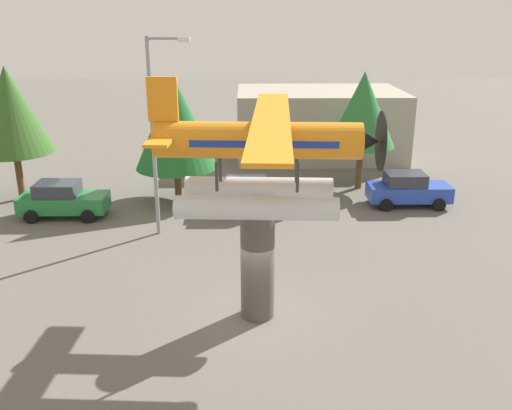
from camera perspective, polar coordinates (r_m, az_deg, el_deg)
The scene contains 11 objects.
ground_plane at distance 18.75m, azimuth 0.15°, elevation -11.28°, with size 140.00×140.00×0.00m, color #605B54.
display_pedestal at distance 17.86m, azimuth 0.16°, elevation -6.05°, with size 1.10×1.10×3.79m, color #4C4742.
floatplane_monument at distance 16.65m, azimuth 0.62°, elevation 5.11°, with size 6.96×10.45×4.00m.
car_near_green at distance 28.62m, azimuth -19.40°, elevation 0.53°, with size 4.20×2.02×1.76m.
car_mid_silver at distance 27.63m, azimuth -0.64°, elevation 1.01°, with size 4.20×2.02×1.76m.
car_far_blue at distance 29.69m, azimuth 15.43°, elevation 1.60°, with size 4.20×2.02×1.76m.
streetlight_primary at distance 24.20m, azimuth -10.25°, elevation 8.10°, with size 1.84×0.28×8.66m.
storefront_building at distance 39.15m, azimuth 6.49°, elevation 8.44°, with size 11.24×7.58×4.54m, color #9E9384.
tree_west at distance 31.38m, azimuth -24.11°, elevation 8.93°, with size 4.03×4.03×7.05m.
tree_east at distance 29.01m, azimuth -8.38°, elevation 8.43°, with size 4.30×4.30×6.58m.
tree_center_back at distance 31.27m, azimuth 11.01°, elevation 9.67°, with size 3.70×3.70×6.59m.
Camera 1 is at (-0.32, -16.15, 9.52)m, focal length 38.65 mm.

